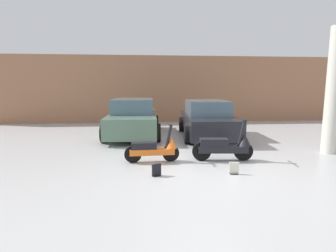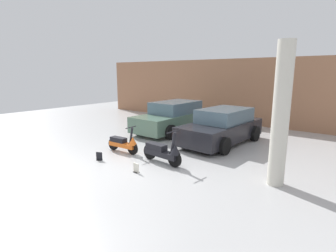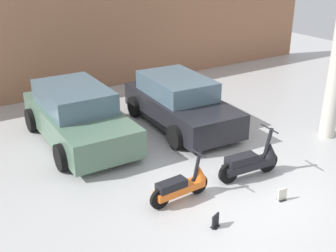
{
  "view_description": "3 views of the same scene",
  "coord_description": "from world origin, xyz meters",
  "px_view_note": "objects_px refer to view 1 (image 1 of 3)",
  "views": [
    {
      "loc": [
        -1.45,
        -5.71,
        1.83
      ],
      "look_at": [
        -0.71,
        2.38,
        0.62
      ],
      "focal_mm": 28.0,
      "sensor_mm": 36.0,
      "label": 1
    },
    {
      "loc": [
        5.3,
        -5.37,
        2.7
      ],
      "look_at": [
        -0.34,
        1.92,
        0.82
      ],
      "focal_mm": 28.0,
      "sensor_mm": 36.0,
      "label": 2
    },
    {
      "loc": [
        -5.23,
        -5.24,
        4.6
      ],
      "look_at": [
        -0.65,
        1.96,
        0.94
      ],
      "focal_mm": 45.0,
      "sensor_mm": 36.0,
      "label": 3
    }
  ],
  "objects_px": {
    "car_rear_left": "(133,118)",
    "placard_near_left_scooter": "(157,171)",
    "scooter_front_right": "(225,146)",
    "support_column_side": "(334,91)",
    "placard_near_right_scooter": "(234,169)",
    "car_rear_center": "(207,119)",
    "scooter_front_left": "(154,149)"
  },
  "relations": [
    {
      "from": "scooter_front_right",
      "to": "car_rear_left",
      "type": "distance_m",
      "value": 4.5
    },
    {
      "from": "scooter_front_right",
      "to": "placard_near_right_scooter",
      "type": "height_order",
      "value": "scooter_front_right"
    },
    {
      "from": "car_rear_left",
      "to": "support_column_side",
      "type": "relative_size",
      "value": 1.2
    },
    {
      "from": "placard_near_right_scooter",
      "to": "support_column_side",
      "type": "xyz_separation_m",
      "value": [
        3.26,
        1.54,
        1.6
      ]
    },
    {
      "from": "scooter_front_left",
      "to": "placard_near_left_scooter",
      "type": "height_order",
      "value": "scooter_front_left"
    },
    {
      "from": "car_rear_center",
      "to": "car_rear_left",
      "type": "bearing_deg",
      "value": -97.24
    },
    {
      "from": "placard_near_right_scooter",
      "to": "placard_near_left_scooter",
      "type": "bearing_deg",
      "value": 179.03
    },
    {
      "from": "scooter_front_right",
      "to": "car_rear_center",
      "type": "relative_size",
      "value": 0.38
    },
    {
      "from": "car_rear_left",
      "to": "placard_near_right_scooter",
      "type": "bearing_deg",
      "value": 26.73
    },
    {
      "from": "placard_near_left_scooter",
      "to": "support_column_side",
      "type": "relative_size",
      "value": 0.08
    },
    {
      "from": "placard_near_left_scooter",
      "to": "scooter_front_right",
      "type": "bearing_deg",
      "value": 29.58
    },
    {
      "from": "placard_near_right_scooter",
      "to": "support_column_side",
      "type": "height_order",
      "value": "support_column_side"
    },
    {
      "from": "car_rear_left",
      "to": "scooter_front_right",
      "type": "bearing_deg",
      "value": 33.91
    },
    {
      "from": "car_rear_left",
      "to": "car_rear_center",
      "type": "distance_m",
      "value": 2.8
    },
    {
      "from": "placard_near_left_scooter",
      "to": "support_column_side",
      "type": "distance_m",
      "value": 5.37
    },
    {
      "from": "scooter_front_left",
      "to": "placard_near_right_scooter",
      "type": "height_order",
      "value": "scooter_front_left"
    },
    {
      "from": "scooter_front_left",
      "to": "scooter_front_right",
      "type": "relative_size",
      "value": 0.89
    },
    {
      "from": "car_rear_center",
      "to": "support_column_side",
      "type": "xyz_separation_m",
      "value": [
        2.81,
        -2.74,
        1.08
      ]
    },
    {
      "from": "placard_near_left_scooter",
      "to": "car_rear_left",
      "type": "bearing_deg",
      "value": 97.86
    },
    {
      "from": "car_rear_left",
      "to": "placard_near_left_scooter",
      "type": "bearing_deg",
      "value": 9.06
    },
    {
      "from": "scooter_front_left",
      "to": "placard_near_right_scooter",
      "type": "relative_size",
      "value": 5.19
    },
    {
      "from": "car_rear_center",
      "to": "placard_near_left_scooter",
      "type": "xyz_separation_m",
      "value": [
        -2.09,
        -4.25,
        -0.52
      ]
    },
    {
      "from": "car_rear_left",
      "to": "support_column_side",
      "type": "height_order",
      "value": "support_column_side"
    },
    {
      "from": "scooter_front_right",
      "to": "support_column_side",
      "type": "height_order",
      "value": "support_column_side"
    },
    {
      "from": "placard_near_right_scooter",
      "to": "scooter_front_right",
      "type": "bearing_deg",
      "value": 82.83
    },
    {
      "from": "car_rear_left",
      "to": "placard_near_right_scooter",
      "type": "relative_size",
      "value": 15.8
    },
    {
      "from": "car_rear_left",
      "to": "placard_near_left_scooter",
      "type": "height_order",
      "value": "car_rear_left"
    },
    {
      "from": "support_column_side",
      "to": "scooter_front_left",
      "type": "bearing_deg",
      "value": -174.63
    },
    {
      "from": "car_rear_center",
      "to": "placard_near_left_scooter",
      "type": "bearing_deg",
      "value": -22.4
    },
    {
      "from": "car_rear_center",
      "to": "placard_near_left_scooter",
      "type": "distance_m",
      "value": 4.77
    },
    {
      "from": "placard_near_left_scooter",
      "to": "scooter_front_left",
      "type": "bearing_deg",
      "value": 90.02
    },
    {
      "from": "car_rear_center",
      "to": "support_column_side",
      "type": "height_order",
      "value": "support_column_side"
    }
  ]
}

